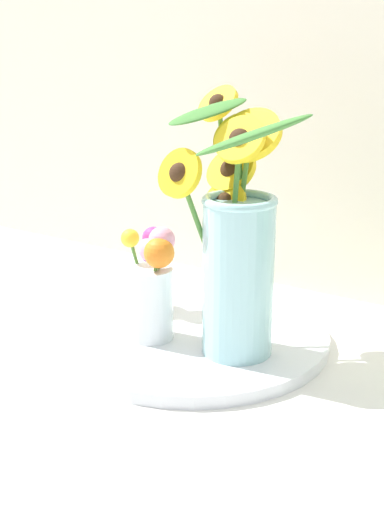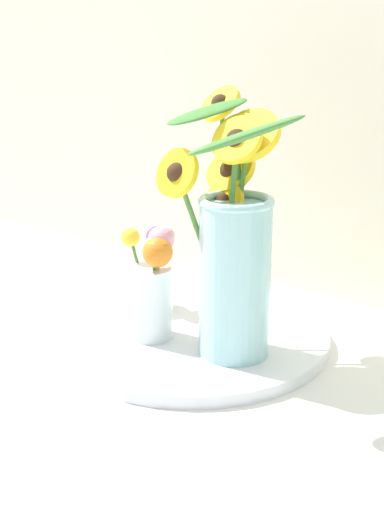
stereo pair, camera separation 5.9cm
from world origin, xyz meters
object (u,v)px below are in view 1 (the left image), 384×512
at_px(vase_small_center, 152,289).
at_px(vase_bulb_right, 151,271).
at_px(serving_tray, 192,336).
at_px(mason_jar_sunflowers, 236,243).

distance_m(vase_small_center, vase_bulb_right, 0.11).
distance_m(serving_tray, mason_jar_sunflowers, 0.19).
height_order(mason_jar_sunflowers, vase_bulb_right, mason_jar_sunflowers).
bearing_deg(serving_tray, mason_jar_sunflowers, -14.57).
bearing_deg(vase_small_center, mason_jar_sunflowers, 14.54).
height_order(serving_tray, vase_small_center, vase_small_center).
xyz_separation_m(serving_tray, vase_bulb_right, (-0.10, 0.03, 0.07)).
distance_m(mason_jar_sunflowers, vase_bulb_right, 0.21).
bearing_deg(serving_tray, vase_small_center, -122.10).
distance_m(serving_tray, vase_bulb_right, 0.13).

